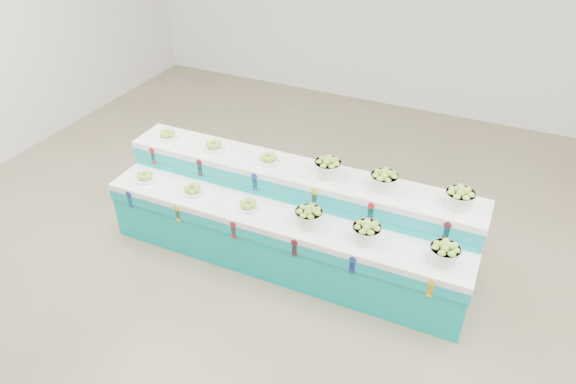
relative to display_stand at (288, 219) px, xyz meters
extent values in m
plane|color=#74644A|center=(0.35, -0.55, -0.51)|extent=(10.00, 10.00, 0.00)
cylinder|color=white|center=(-1.68, -0.26, 0.26)|extent=(0.24, 0.24, 0.10)
cylinder|color=white|center=(-1.04, -0.26, 0.26)|extent=(0.24, 0.24, 0.10)
cylinder|color=white|center=(-0.35, -0.25, 0.26)|extent=(0.24, 0.24, 0.10)
cylinder|color=white|center=(-1.69, 0.24, 0.56)|extent=(0.24, 0.24, 0.10)
cylinder|color=white|center=(-1.04, 0.24, 0.56)|extent=(0.24, 0.24, 0.10)
cylinder|color=white|center=(-0.35, 0.25, 0.56)|extent=(0.24, 0.24, 0.10)
camera|label=1|loc=(1.94, -4.18, 3.50)|focal=32.99mm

